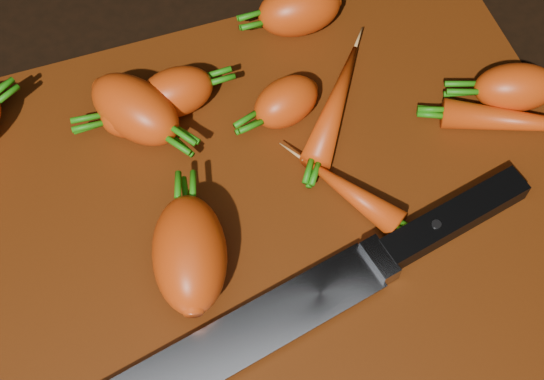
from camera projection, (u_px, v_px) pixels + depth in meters
name	position (u px, v px, depth m)	size (l,w,h in m)	color
ground	(276.00, 222.00, 0.60)	(2.00, 2.00, 0.01)	black
cutting_board	(276.00, 215.00, 0.59)	(0.50, 0.40, 0.01)	#622707
carrot_1	(136.00, 114.00, 0.61)	(0.06, 0.04, 0.04)	#E4450D
carrot_2	(135.00, 109.00, 0.60)	(0.08, 0.05, 0.05)	#E4450D
carrot_3	(190.00, 254.00, 0.54)	(0.09, 0.05, 0.05)	#E4450D
carrot_4	(299.00, 9.00, 0.66)	(0.07, 0.05, 0.05)	#E4450D
carrot_5	(176.00, 92.00, 0.62)	(0.06, 0.04, 0.04)	#E4450D
carrot_6	(516.00, 87.00, 0.62)	(0.07, 0.04, 0.04)	#E4450D
carrot_7	(336.00, 103.00, 0.62)	(0.12, 0.03, 0.03)	#E4450D
carrot_8	(531.00, 122.00, 0.61)	(0.14, 0.03, 0.03)	#E4450D
carrot_9	(350.00, 192.00, 0.58)	(0.09, 0.02, 0.02)	#E4450D
carrot_10	(286.00, 102.00, 0.61)	(0.06, 0.04, 0.04)	#E4450D
knife	(269.00, 323.00, 0.53)	(0.36, 0.10, 0.02)	gray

